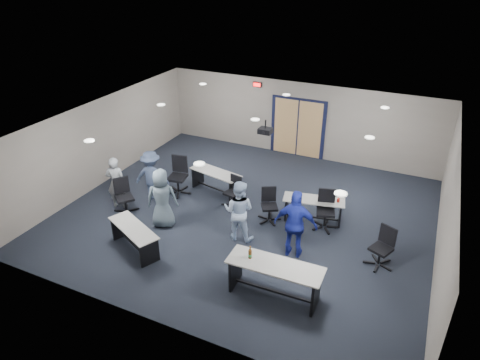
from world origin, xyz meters
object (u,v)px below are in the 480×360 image
at_px(chair_back_d, 326,211).
at_px(chair_loose_left, 124,197).
at_px(table_front_right, 274,274).
at_px(person_back, 152,176).
at_px(person_navy, 296,224).
at_px(table_back_right, 314,206).
at_px(person_gray, 116,183).
at_px(chair_back_b, 232,192).
at_px(person_plaid, 162,198).
at_px(table_front_left, 134,235).
at_px(chair_back_c, 269,206).
at_px(person_lightblue, 239,211).
at_px(chair_back_a, 177,176).
at_px(table_back_left, 216,178).
at_px(chair_loose_right, 381,248).

height_order(chair_back_d, chair_loose_left, chair_back_d).
bearing_deg(table_front_right, person_back, 152.67).
height_order(chair_back_d, person_navy, person_navy).
distance_m(chair_back_d, person_navy, 1.57).
distance_m(table_back_right, person_gray, 5.62).
distance_m(chair_back_b, chair_loose_left, 3.06).
relative_size(chair_back_d, person_plaid, 0.64).
relative_size(table_front_left, table_back_right, 0.99).
bearing_deg(table_front_right, person_gray, 162.83).
distance_m(table_front_left, chair_back_c, 3.67).
bearing_deg(person_lightblue, chair_back_a, -32.72).
distance_m(chair_back_b, person_back, 2.43).
bearing_deg(chair_back_a, person_lightblue, -35.84).
xyz_separation_m(table_back_right, person_back, (-4.68, -0.91, 0.33)).
bearing_deg(chair_back_c, person_gray, 165.64).
bearing_deg(person_navy, chair_back_b, -37.85).
xyz_separation_m(table_front_left, chair_back_c, (2.55, 2.64, 0.03)).
bearing_deg(chair_back_c, table_back_right, -3.30).
bearing_deg(table_front_right, table_back_left, 131.45).
height_order(table_front_left, chair_back_c, chair_back_c).
height_order(table_front_right, chair_loose_right, table_front_right).
xyz_separation_m(chair_loose_right, person_plaid, (-5.60, -0.71, 0.33)).
bearing_deg(person_navy, chair_back_a, -24.98).
xyz_separation_m(chair_back_a, person_navy, (4.23, -1.43, 0.30)).
distance_m(table_front_right, person_back, 5.30).
relative_size(chair_back_b, person_plaid, 0.55).
bearing_deg(chair_back_c, chair_back_a, 145.66).
distance_m(person_gray, person_navy, 5.37).
bearing_deg(chair_loose_left, person_lightblue, -48.33).
relative_size(chair_back_a, person_gray, 0.74).
xyz_separation_m(chair_back_b, person_gray, (-2.98, -1.45, 0.33)).
height_order(table_back_right, chair_back_b, chair_back_b).
relative_size(chair_back_c, person_navy, 0.54).
relative_size(chair_loose_left, person_plaid, 0.62).
bearing_deg(person_plaid, table_back_right, -176.98).
bearing_deg(person_back, person_gray, 34.06).
distance_m(chair_loose_left, person_back, 1.04).
xyz_separation_m(table_back_left, person_lightblue, (1.68, -1.92, 0.36)).
bearing_deg(chair_back_c, chair_back_b, 137.34).
bearing_deg(chair_loose_right, person_gray, -152.71).
xyz_separation_m(person_navy, person_back, (-4.70, 0.80, -0.10)).
bearing_deg(person_lightblue, person_plaid, 2.62).
bearing_deg(table_front_left, person_plaid, 113.40).
bearing_deg(chair_loose_right, table_back_right, 171.81).
height_order(person_plaid, person_back, person_plaid).
bearing_deg(chair_back_b, chair_back_d, 12.04).
xyz_separation_m(table_back_left, table_back_right, (3.20, -0.31, -0.00)).
distance_m(table_front_right, table_back_left, 4.83).
bearing_deg(table_back_right, person_plaid, -163.72).
relative_size(table_front_right, person_lightblue, 1.25).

